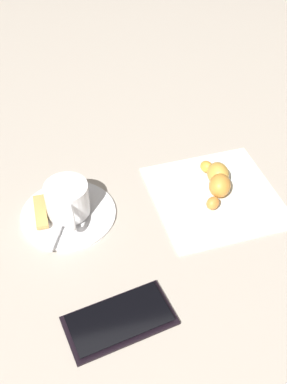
% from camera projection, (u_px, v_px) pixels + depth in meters
% --- Properties ---
extents(ground_plane, '(1.80, 1.80, 0.00)m').
position_uv_depth(ground_plane, '(137.00, 211.00, 0.72)').
color(ground_plane, '#B0A495').
extents(saucer, '(0.14, 0.14, 0.01)m').
position_uv_depth(saucer, '(68.00, 213.00, 0.71)').
color(saucer, white).
rests_on(saucer, ground).
extents(espresso_cup, '(0.06, 0.09, 0.05)m').
position_uv_depth(espresso_cup, '(67.00, 200.00, 0.69)').
color(espresso_cup, white).
rests_on(espresso_cup, saucer).
extents(teaspoon, '(0.06, 0.12, 0.01)m').
position_uv_depth(teaspoon, '(66.00, 208.00, 0.71)').
color(teaspoon, silver).
rests_on(teaspoon, saucer).
extents(sugar_packet, '(0.02, 0.07, 0.01)m').
position_uv_depth(sugar_packet, '(41.00, 212.00, 0.70)').
color(sugar_packet, tan).
rests_on(sugar_packet, saucer).
extents(napkin, '(0.20, 0.20, 0.00)m').
position_uv_depth(napkin, '(216.00, 197.00, 0.74)').
color(napkin, silver).
rests_on(napkin, ground).
extents(croissant, '(0.06, 0.11, 0.04)m').
position_uv_depth(croissant, '(218.00, 181.00, 0.73)').
color(croissant, orange).
rests_on(croissant, napkin).
extents(cell_phone, '(0.14, 0.09, 0.01)m').
position_uv_depth(cell_phone, '(119.00, 320.00, 0.58)').
color(cell_phone, black).
rests_on(cell_phone, ground).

